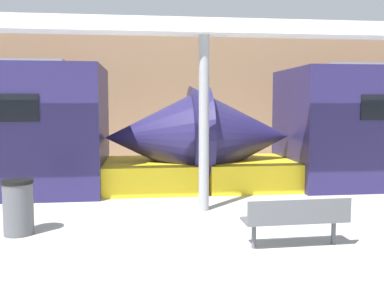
{
  "coord_description": "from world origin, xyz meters",
  "views": [
    {
      "loc": [
        -0.63,
        -4.81,
        2.19
      ],
      "look_at": [
        0.34,
        3.41,
        1.4
      ],
      "focal_mm": 40.0,
      "sensor_mm": 36.0,
      "label": 1
    }
  ],
  "objects": [
    {
      "name": "support_column_near",
      "position": [
        0.62,
        3.73,
        1.77
      ],
      "size": [
        0.21,
        0.21,
        3.55
      ],
      "primitive_type": "cylinder",
      "color": "gray",
      "rests_on": "ground_plane"
    },
    {
      "name": "bench_near",
      "position": [
        1.68,
        1.29,
        0.47
      ],
      "size": [
        1.62,
        0.49,
        0.77
      ],
      "rotation": [
        0.0,
        0.0,
        0.03
      ],
      "color": "#4C4F54",
      "rests_on": "ground_plane"
    },
    {
      "name": "trash_bin",
      "position": [
        -2.69,
        2.48,
        0.46
      ],
      "size": [
        0.51,
        0.51,
        0.92
      ],
      "color": "#4C4F54",
      "rests_on": "ground_plane"
    },
    {
      "name": "station_wall",
      "position": [
        0.0,
        11.44,
        2.5
      ],
      "size": [
        56.0,
        0.2,
        5.0
      ],
      "primitive_type": "cube",
      "color": "#937051",
      "rests_on": "ground_plane"
    },
    {
      "name": "canopy_beam",
      "position": [
        0.62,
        3.73,
        3.69
      ],
      "size": [
        28.0,
        0.6,
        0.28
      ],
      "primitive_type": "cube",
      "color": "silver",
      "rests_on": "support_column_near"
    }
  ]
}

